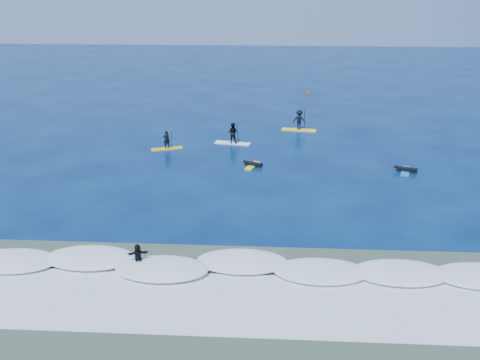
# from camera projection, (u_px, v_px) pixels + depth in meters

# --- Properties ---
(ground) EXTENTS (160.00, 160.00, 0.00)m
(ground) POSITION_uv_depth(u_px,v_px,m) (235.00, 194.00, 36.76)
(ground) COLOR #031743
(ground) RESTS_ON ground
(shallow_water) EXTENTS (90.00, 13.00, 0.01)m
(shallow_water) POSITION_uv_depth(u_px,v_px,m) (214.00, 316.00, 23.74)
(shallow_water) COLOR #374B3B
(shallow_water) RESTS_ON ground
(breaking_wave) EXTENTS (40.00, 6.00, 0.30)m
(breaking_wave) POSITION_uv_depth(u_px,v_px,m) (222.00, 269.00, 27.46)
(breaking_wave) COLOR white
(breaking_wave) RESTS_ON ground
(whitewater) EXTENTS (34.00, 5.00, 0.02)m
(whitewater) POSITION_uv_depth(u_px,v_px,m) (216.00, 303.00, 24.67)
(whitewater) COLOR silver
(whitewater) RESTS_ON ground
(sup_paddler_left) EXTENTS (2.75, 1.53, 1.88)m
(sup_paddler_left) POSITION_uv_depth(u_px,v_px,m) (167.00, 143.00, 45.84)
(sup_paddler_left) COLOR yellow
(sup_paddler_left) RESTS_ON ground
(sup_paddler_center) EXTENTS (3.26, 1.36, 2.22)m
(sup_paddler_center) POSITION_uv_depth(u_px,v_px,m) (233.00, 135.00, 47.24)
(sup_paddler_center) COLOR white
(sup_paddler_center) RESTS_ON ground
(sup_paddler_right) EXTENTS (3.41, 1.31, 2.33)m
(sup_paddler_right) POSITION_uv_depth(u_px,v_px,m) (299.00, 121.00, 51.20)
(sup_paddler_right) COLOR yellow
(sup_paddler_right) RESTS_ON ground
(prone_paddler_near) EXTENTS (1.57, 2.08, 0.42)m
(prone_paddler_near) POSITION_uv_depth(u_px,v_px,m) (253.00, 165.00, 41.94)
(prone_paddler_near) COLOR #FAFC1B
(prone_paddler_near) RESTS_ON ground
(prone_paddler_far) EXTENTS (1.74, 2.29, 0.46)m
(prone_paddler_far) POSITION_uv_depth(u_px,v_px,m) (406.00, 170.00, 40.75)
(prone_paddler_far) COLOR blue
(prone_paddler_far) RESTS_ON ground
(wave_surfer) EXTENTS (1.80, 0.96, 1.26)m
(wave_surfer) POSITION_uv_depth(u_px,v_px,m) (138.00, 257.00, 27.20)
(wave_surfer) COLOR white
(wave_surfer) RESTS_ON breaking_wave
(marker_buoy) EXTENTS (0.28, 0.28, 0.67)m
(marker_buoy) POSITION_uv_depth(u_px,v_px,m) (308.00, 92.00, 66.47)
(marker_buoy) COLOR #E44914
(marker_buoy) RESTS_ON ground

